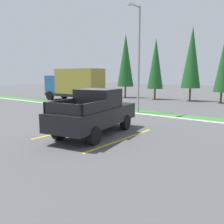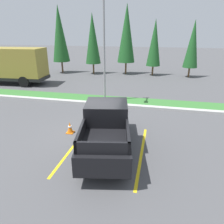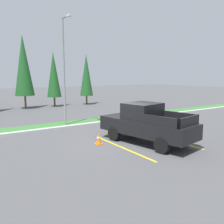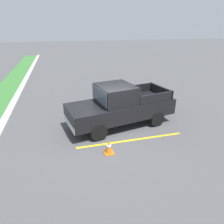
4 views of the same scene
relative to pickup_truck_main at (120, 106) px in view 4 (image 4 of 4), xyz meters
The scene contains 5 objects.
ground_plane 1.54m from the pickup_truck_main, 140.96° to the left, with size 120.00×120.00×0.00m, color #4C4C4F.
parking_line_near 1.86m from the pickup_truck_main, behind, with size 0.12×4.80×0.01m, color yellow.
parking_line_far 1.87m from the pickup_truck_main, ahead, with size 0.12×4.80×0.01m, color yellow.
pickup_truck_main is the anchor object (origin of this frame).
traffic_cone 2.60m from the pickup_truck_main, 153.01° to the left, with size 0.36×0.36×0.60m.
Camera 4 is at (-7.70, 1.98, 4.63)m, focal length 31.95 mm.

